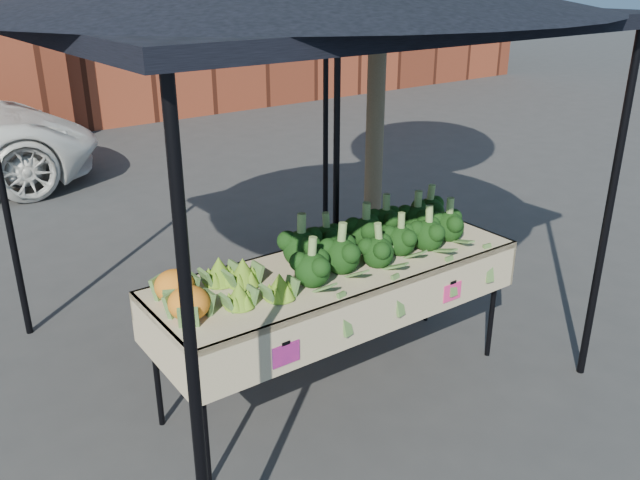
% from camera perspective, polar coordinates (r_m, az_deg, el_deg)
% --- Properties ---
extents(ground, '(90.00, 90.00, 0.00)m').
position_cam_1_polar(ground, '(4.54, 0.31, -12.29)').
color(ground, '#303033').
extents(table, '(2.42, 0.88, 0.90)m').
position_cam_1_polar(table, '(4.26, 1.65, -7.68)').
color(table, beige).
rests_on(table, ground).
extents(canopy, '(3.16, 3.16, 2.74)m').
position_cam_1_polar(canopy, '(4.31, -2.87, 6.00)').
color(canopy, black).
rests_on(canopy, ground).
extents(broccoli_heap, '(1.49, 0.59, 0.28)m').
position_cam_1_polar(broccoli_heap, '(4.21, 4.96, 0.81)').
color(broccoli_heap, black).
rests_on(broccoli_heap, table).
extents(romanesco_cluster, '(0.45, 0.59, 0.22)m').
position_cam_1_polar(romanesco_cluster, '(3.69, -6.66, -3.03)').
color(romanesco_cluster, '#6FA430').
rests_on(romanesco_cluster, table).
extents(cauliflower_pair, '(0.25, 0.45, 0.19)m').
position_cam_1_polar(cauliflower_pair, '(3.57, -12.00, -4.53)').
color(cauliflower_pair, orange).
rests_on(cauliflower_pair, table).
extents(street_tree, '(2.31, 2.31, 4.55)m').
position_cam_1_polar(street_tree, '(5.62, 5.14, 19.09)').
color(street_tree, '#1E4C14').
rests_on(street_tree, ground).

